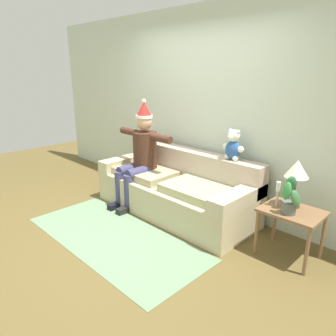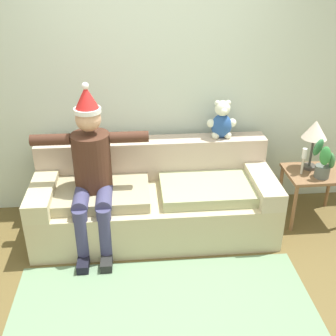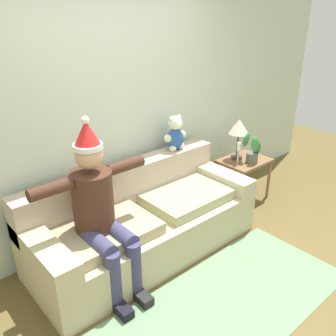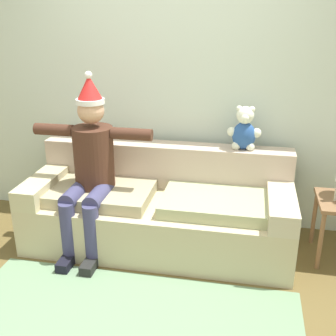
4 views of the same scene
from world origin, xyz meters
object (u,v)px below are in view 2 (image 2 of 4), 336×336
candle_tall (304,158)px  teddy_bear (222,121)px  potted_plant (324,162)px  couch (154,199)px  person_seated (92,169)px  side_table (315,179)px  table_lamp (315,132)px

candle_tall → teddy_bear: bearing=159.6°
teddy_bear → potted_plant: (0.92, -0.36, -0.30)m
couch → person_seated: 0.73m
teddy_bear → candle_tall: teddy_bear is taller
side_table → potted_plant: (0.00, -0.10, 0.24)m
teddy_bear → side_table: 1.10m
side_table → potted_plant: 0.26m
teddy_bear → couch: bearing=-157.6°
person_seated → side_table: 2.19m
couch → candle_tall: (1.44, -0.00, 0.38)m
teddy_bear → table_lamp: teddy_bear is taller
table_lamp → candle_tall: bearing=-137.1°
couch → potted_plant: potted_plant is taller
couch → candle_tall: bearing=-0.0°
table_lamp → potted_plant: 0.30m
person_seated → table_lamp: size_ratio=2.99×
person_seated → candle_tall: bearing=4.7°
teddy_bear → table_lamp: bearing=-10.9°
teddy_bear → table_lamp: (0.88, -0.17, -0.08)m
couch → teddy_bear: teddy_bear is taller
couch → candle_tall: 1.49m
couch → table_lamp: (1.56, 0.11, 0.59)m
couch → person_seated: person_seated is taller
side_table → teddy_bear: bearing=164.1°
side_table → table_lamp: (-0.04, 0.09, 0.47)m
person_seated → candle_tall: (1.99, 0.16, -0.06)m
side_table → candle_tall: 0.30m
side_table → potted_plant: size_ratio=1.55×
person_seated → table_lamp: (2.11, 0.28, 0.16)m
table_lamp → candle_tall: size_ratio=1.87×
couch → teddy_bear: 1.00m
person_seated → teddy_bear: person_seated is taller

